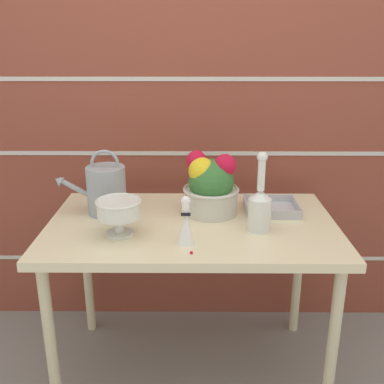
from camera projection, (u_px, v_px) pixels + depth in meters
name	position (u px, v px, depth m)	size (l,w,h in m)	color
ground_plane	(192.00, 367.00, 2.10)	(12.00, 12.00, 0.00)	gray
brick_wall	(193.00, 116.00, 2.21)	(3.60, 0.08, 2.20)	brown
patio_table	(192.00, 238.00, 1.89)	(1.19, 0.72, 0.74)	beige
watering_can	(106.00, 189.00, 1.93)	(0.31, 0.17, 0.28)	#93999E
crystal_pedestal_bowl	(119.00, 211.00, 1.71)	(0.18, 0.18, 0.14)	silver
flower_planter	(210.00, 186.00, 1.92)	(0.24, 0.24, 0.27)	beige
glass_decanter	(260.00, 206.00, 1.76)	(0.09, 0.09, 0.32)	silver
figurine_vase	(186.00, 224.00, 1.65)	(0.06, 0.06, 0.19)	white
wire_tray	(271.00, 209.00, 1.98)	(0.23, 0.21, 0.04)	#B7B7BC
fallen_petal	(193.00, 253.00, 1.59)	(0.01, 0.01, 0.01)	red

